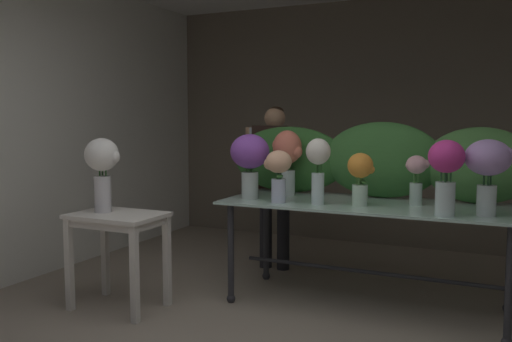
{
  "coord_description": "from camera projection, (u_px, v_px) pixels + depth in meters",
  "views": [
    {
      "loc": [
        1.38,
        -2.39,
        1.45
      ],
      "look_at": [
        -0.35,
        1.31,
        1.05
      ],
      "focal_mm": 38.02,
      "sensor_mm": 36.0,
      "label": 1
    }
  ],
  "objects": [
    {
      "name": "florist",
      "position": [
        274.0,
        170.0,
        5.17
      ],
      "size": [
        0.61,
        0.24,
        1.56
      ],
      "color": "#232328",
      "rests_on": "ground"
    },
    {
      "name": "side_table_white",
      "position": [
        118.0,
        228.0,
        4.11
      ],
      "size": [
        0.69,
        0.48,
        0.73
      ],
      "color": "silver",
      "rests_on": "ground"
    },
    {
      "name": "wall_back",
      "position": [
        377.0,
        123.0,
        6.21
      ],
      "size": [
        5.13,
        0.12,
        2.79
      ],
      "primitive_type": "cube",
      "color": "#706656",
      "rests_on": "ground"
    },
    {
      "name": "vase_sunset_peonies",
      "position": [
        360.0,
        175.0,
        3.94
      ],
      "size": [
        0.2,
        0.19,
        0.39
      ],
      "color": "silver",
      "rests_on": "display_table_glass"
    },
    {
      "name": "wall_left",
      "position": [
        86.0,
        124.0,
        5.55
      ],
      "size": [
        0.12,
        3.97,
        2.79
      ],
      "primitive_type": "cube",
      "color": "silver",
      "rests_on": "ground"
    },
    {
      "name": "ground_plane",
      "position": [
        323.0,
        289.0,
        4.61
      ],
      "size": [
        8.46,
        8.46,
        0.0
      ],
      "primitive_type": "plane",
      "color": "gray"
    },
    {
      "name": "vase_ivory_lilies",
      "position": [
        318.0,
        164.0,
        4.01
      ],
      "size": [
        0.18,
        0.18,
        0.49
      ],
      "color": "silver",
      "rests_on": "display_table_glass"
    },
    {
      "name": "vase_blush_tulips",
      "position": [
        416.0,
        176.0,
        3.98
      ],
      "size": [
        0.17,
        0.15,
        0.37
      ],
      "color": "silver",
      "rests_on": "display_table_glass"
    },
    {
      "name": "vase_magenta_anemones",
      "position": [
        446.0,
        170.0,
        3.52
      ],
      "size": [
        0.23,
        0.23,
        0.5
      ],
      "color": "silver",
      "rests_on": "display_table_glass"
    },
    {
      "name": "vase_peach_ranunculus",
      "position": [
        278.0,
        170.0,
        4.1
      ],
      "size": [
        0.22,
        0.2,
        0.4
      ],
      "color": "silver",
      "rests_on": "display_table_glass"
    },
    {
      "name": "display_table_glass",
      "position": [
        367.0,
        218.0,
        4.11
      ],
      "size": [
        2.19,
        0.89,
        0.82
      ],
      "color": "silver",
      "rests_on": "ground"
    },
    {
      "name": "vase_violet_roses",
      "position": [
        249.0,
        157.0,
        4.3
      ],
      "size": [
        0.32,
        0.31,
        0.52
      ],
      "color": "silver",
      "rests_on": "display_table_glass"
    },
    {
      "name": "vase_white_roses_tall",
      "position": [
        103.0,
        166.0,
        4.12
      ],
      "size": [
        0.28,
        0.26,
        0.57
      ],
      "color": "silver",
      "rests_on": "side_table_white"
    },
    {
      "name": "foliage_backdrop",
      "position": [
        382.0,
        161.0,
        4.35
      ],
      "size": [
        2.46,
        0.29,
        0.61
      ],
      "color": "#2D6028",
      "rests_on": "display_table_glass"
    },
    {
      "name": "vase_lilac_hydrangea",
      "position": [
        488.0,
        165.0,
        3.53
      ],
      "size": [
        0.3,
        0.3,
        0.5
      ],
      "color": "silver",
      "rests_on": "display_table_glass"
    },
    {
      "name": "vase_coral_freesia",
      "position": [
        287.0,
        156.0,
        4.48
      ],
      "size": [
        0.26,
        0.24,
        0.54
      ],
      "color": "silver",
      "rests_on": "display_table_glass"
    }
  ]
}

